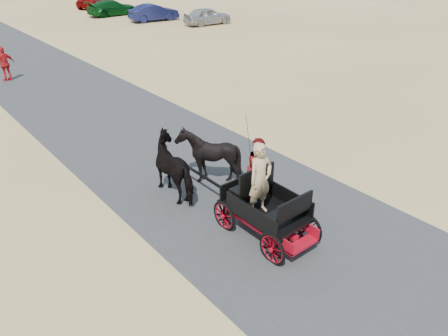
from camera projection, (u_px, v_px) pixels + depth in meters
ground at (251, 207)px, 11.93m from camera, size 140.00×140.00×0.00m
road at (251, 207)px, 11.92m from camera, size 6.00×140.00×0.01m
carriage at (265, 222)px, 10.69m from camera, size 1.30×2.40×0.72m
horse_left at (177, 167)px, 12.19m from camera, size 0.91×2.01×1.70m
horse_right at (208, 156)px, 12.81m from camera, size 1.37×1.54×1.70m
driver_man at (260, 179)px, 10.01m from camera, size 0.66×0.43×1.80m
passenger_woman at (259, 168)px, 10.72m from camera, size 0.77×0.60×1.58m
pedestrian at (5, 64)px, 21.86m from camera, size 1.08×0.65×1.73m
car_a at (207, 16)px, 35.86m from camera, size 4.13×1.93×1.37m
car_b at (154, 13)px, 37.39m from camera, size 4.36×1.96×1.39m
car_c at (112, 8)px, 39.97m from camera, size 4.67×1.96×1.35m
car_d at (96, 1)px, 44.20m from camera, size 4.94×4.19×1.26m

